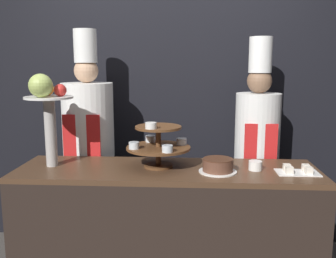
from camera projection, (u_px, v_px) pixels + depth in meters
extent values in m
cube|color=black|center=(173.00, 87.00, 3.30)|extent=(10.00, 0.06, 2.80)
cube|color=black|center=(167.00, 234.00, 2.59)|extent=(2.02, 0.58, 0.88)
cube|color=#4C3321|center=(167.00, 171.00, 2.51)|extent=(2.02, 0.58, 0.03)
cylinder|color=brown|center=(158.00, 166.00, 2.54)|extent=(0.19, 0.19, 0.02)
cylinder|color=brown|center=(158.00, 147.00, 2.52)|extent=(0.04, 0.04, 0.28)
cylinder|color=brown|center=(158.00, 148.00, 2.52)|extent=(0.43, 0.43, 0.02)
cylinder|color=brown|center=(158.00, 127.00, 2.50)|extent=(0.31, 0.31, 0.02)
cylinder|color=silver|center=(134.00, 145.00, 2.46)|extent=(0.07, 0.07, 0.04)
cylinder|color=green|center=(134.00, 146.00, 2.46)|extent=(0.06, 0.06, 0.03)
cylinder|color=silver|center=(167.00, 149.00, 2.36)|extent=(0.07, 0.07, 0.04)
cylinder|color=red|center=(167.00, 150.00, 2.36)|extent=(0.06, 0.06, 0.03)
cylinder|color=silver|center=(182.00, 142.00, 2.58)|extent=(0.07, 0.07, 0.04)
cylinder|color=beige|center=(182.00, 143.00, 2.58)|extent=(0.06, 0.06, 0.03)
cylinder|color=silver|center=(150.00, 139.00, 2.67)|extent=(0.07, 0.07, 0.04)
cylinder|color=gold|center=(150.00, 140.00, 2.67)|extent=(0.06, 0.06, 0.03)
cylinder|color=white|center=(151.00, 126.00, 2.39)|extent=(0.07, 0.07, 0.04)
cylinder|color=#B2ADA8|center=(51.00, 133.00, 2.53)|extent=(0.08, 0.08, 0.46)
cylinder|color=white|center=(49.00, 98.00, 2.49)|extent=(0.32, 0.32, 0.01)
sphere|color=red|center=(60.00, 90.00, 2.48)|extent=(0.08, 0.08, 0.08)
sphere|color=orange|center=(47.00, 89.00, 2.55)|extent=(0.09, 0.09, 0.09)
sphere|color=#ADC160|center=(41.00, 86.00, 2.40)|extent=(0.15, 0.15, 0.15)
cylinder|color=white|center=(218.00, 171.00, 2.42)|extent=(0.25, 0.25, 0.01)
cylinder|color=brown|center=(218.00, 165.00, 2.41)|extent=(0.20, 0.20, 0.08)
cylinder|color=#472819|center=(218.00, 159.00, 2.40)|extent=(0.19, 0.19, 0.01)
cylinder|color=white|center=(255.00, 166.00, 2.46)|extent=(0.09, 0.09, 0.06)
cube|color=white|center=(297.00, 173.00, 2.40)|extent=(0.27, 0.16, 0.01)
cube|color=silver|center=(289.00, 170.00, 2.36)|extent=(0.04, 0.04, 0.04)
cube|color=silver|center=(309.00, 170.00, 2.36)|extent=(0.04, 0.04, 0.04)
cube|color=silver|center=(287.00, 167.00, 2.43)|extent=(0.04, 0.04, 0.04)
cube|color=silver|center=(306.00, 168.00, 2.42)|extent=(0.04, 0.04, 0.04)
cube|color=#38332D|center=(91.00, 206.00, 3.13)|extent=(0.31, 0.17, 0.86)
cylinder|color=white|center=(88.00, 120.00, 3.00)|extent=(0.41, 0.41, 0.60)
cube|color=red|center=(82.00, 140.00, 2.83)|extent=(0.29, 0.01, 0.38)
sphere|color=tan|center=(86.00, 71.00, 2.93)|extent=(0.19, 0.19, 0.19)
cylinder|color=white|center=(85.00, 46.00, 2.90)|extent=(0.18, 0.18, 0.26)
cube|color=black|center=(254.00, 212.00, 3.05)|extent=(0.26, 0.14, 0.82)
cylinder|color=silver|center=(257.00, 129.00, 2.93)|extent=(0.35, 0.35, 0.56)
cube|color=red|center=(261.00, 147.00, 2.79)|extent=(0.24, 0.01, 0.36)
sphere|color=#846047|center=(259.00, 81.00, 2.87)|extent=(0.19, 0.19, 0.19)
cylinder|color=white|center=(261.00, 55.00, 2.83)|extent=(0.17, 0.17, 0.27)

